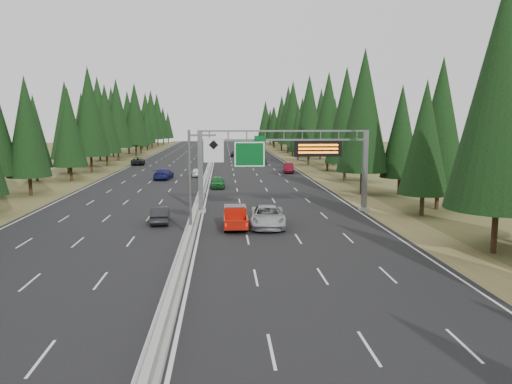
{
  "coord_description": "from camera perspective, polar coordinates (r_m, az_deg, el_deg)",
  "views": [
    {
      "loc": [
        2.48,
        -12.26,
        8.7
      ],
      "look_at": [
        4.63,
        20.0,
        4.11
      ],
      "focal_mm": 35.0,
      "sensor_mm": 36.0,
      "label": 1
    }
  ],
  "objects": [
    {
      "name": "car_ahead_green",
      "position": [
        65.41,
        -4.41,
        1.15
      ],
      "size": [
        1.96,
        4.53,
        1.52
      ],
      "primitive_type": "imported",
      "rotation": [
        0.0,
        0.0,
        0.04
      ],
      "color": "#166325",
      "rests_on": "road"
    },
    {
      "name": "median_barrier",
      "position": [
        92.66,
        -5.33,
        2.91
      ],
      "size": [
        0.7,
        260.0,
        0.85
      ],
      "color": "gray",
      "rests_on": "road"
    },
    {
      "name": "car_ahead_far",
      "position": [
        123.33,
        -2.53,
        4.4
      ],
      "size": [
        2.13,
        4.39,
        1.45
      ],
      "primitive_type": "imported",
      "rotation": [
        0.0,
        0.0,
        -0.1
      ],
      "color": "#232325",
      "rests_on": "road"
    },
    {
      "name": "sign_gantry",
      "position": [
        47.7,
        3.96,
        3.93
      ],
      "size": [
        16.75,
        0.98,
        7.8
      ],
      "color": "slate",
      "rests_on": "road"
    },
    {
      "name": "tree_row_left",
      "position": [
        90.05,
        -19.79,
        8.03
      ],
      "size": [
        12.12,
        244.75,
        18.71
      ],
      "color": "black",
      "rests_on": "ground"
    },
    {
      "name": "car_ahead_dkgrey",
      "position": [
        102.0,
        0.65,
        3.64
      ],
      "size": [
        2.5,
        5.21,
        1.46
      ],
      "primitive_type": "imported",
      "rotation": [
        0.0,
        0.0,
        -0.09
      ],
      "color": "black",
      "rests_on": "road"
    },
    {
      "name": "car_ahead_dkred",
      "position": [
        84.6,
        3.71,
        2.75
      ],
      "size": [
        2.08,
        4.95,
        1.59
      ],
      "primitive_type": "imported",
      "rotation": [
        0.0,
        0.0,
        -0.08
      ],
      "color": "#540C16",
      "rests_on": "road"
    },
    {
      "name": "car_ahead_white",
      "position": [
        118.76,
        -1.27,
        4.24
      ],
      "size": [
        2.76,
        5.12,
        1.37
      ],
      "primitive_type": "imported",
      "rotation": [
        0.0,
        0.0,
        -0.1
      ],
      "color": "white",
      "rests_on": "road"
    },
    {
      "name": "car_onc_near",
      "position": [
        43.43,
        -10.9,
        -2.56
      ],
      "size": [
        1.84,
        4.42,
        1.42
      ],
      "primitive_type": "imported",
      "rotation": [
        0.0,
        0.0,
        3.22
      ],
      "color": "black",
      "rests_on": "road"
    },
    {
      "name": "road",
      "position": [
        92.69,
        -5.33,
        2.68
      ],
      "size": [
        32.0,
        260.0,
        0.08
      ],
      "primitive_type": "cube",
      "color": "black",
      "rests_on": "ground"
    },
    {
      "name": "tree_row_right",
      "position": [
        86.38,
        9.2,
        8.4
      ],
      "size": [
        12.12,
        245.83,
        18.99
      ],
      "color": "black",
      "rests_on": "ground"
    },
    {
      "name": "red_pickup",
      "position": [
        41.02,
        -2.39,
        -2.71
      ],
      "size": [
        1.87,
        5.25,
        1.71
      ],
      "color": "black",
      "rests_on": "road"
    },
    {
      "name": "silver_minivan",
      "position": [
        41.11,
        1.31,
        -2.82
      ],
      "size": [
        3.2,
        6.3,
        1.7
      ],
      "primitive_type": "imported",
      "rotation": [
        0.0,
        0.0,
        -0.06
      ],
      "color": "#ADAEB2",
      "rests_on": "road"
    },
    {
      "name": "car_onc_white",
      "position": [
        78.92,
        -6.81,
        2.24
      ],
      "size": [
        1.9,
        4.09,
        1.35
      ],
      "primitive_type": "imported",
      "rotation": [
        0.0,
        0.0,
        3.22
      ],
      "color": "white",
      "rests_on": "road"
    },
    {
      "name": "hov_sign_pole",
      "position": [
        37.48,
        -6.69,
        1.94
      ],
      "size": [
        2.8,
        0.5,
        8.0
      ],
      "color": "slate",
      "rests_on": "road"
    },
    {
      "name": "shoulder_left",
      "position": [
        94.85,
        -16.15,
        2.51
      ],
      "size": [
        3.6,
        260.0,
        0.06
      ],
      "primitive_type": "cube",
      "color": "brown",
      "rests_on": "ground"
    },
    {
      "name": "car_onc_blue",
      "position": [
        76.26,
        -10.52,
        2.07
      ],
      "size": [
        2.76,
        5.83,
        1.64
      ],
      "primitive_type": "imported",
      "rotation": [
        0.0,
        0.0,
        3.06
      ],
      "color": "navy",
      "rests_on": "road"
    },
    {
      "name": "car_onc_far",
      "position": [
        102.71,
        -13.34,
        3.47
      ],
      "size": [
        3.07,
        5.71,
        1.52
      ],
      "primitive_type": "imported",
      "rotation": [
        0.0,
        0.0,
        3.24
      ],
      "color": "black",
      "rests_on": "road"
    },
    {
      "name": "shoulder_right",
      "position": [
        93.92,
        5.6,
        2.74
      ],
      "size": [
        3.6,
        260.0,
        0.06
      ],
      "primitive_type": "cube",
      "color": "olive",
      "rests_on": "ground"
    }
  ]
}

